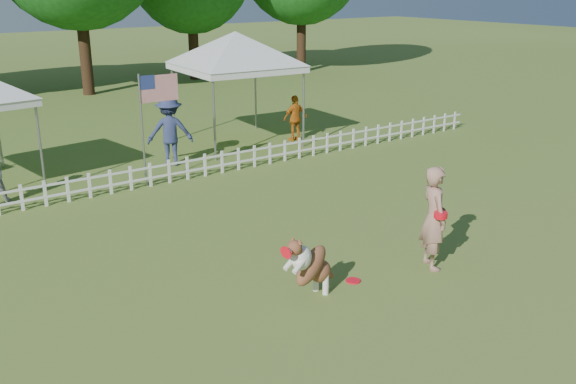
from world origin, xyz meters
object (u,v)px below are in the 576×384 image
at_px(canopy_tent_right, 237,90).
at_px(spectator_b, 170,131).
at_px(handler, 434,218).
at_px(dog, 312,265).
at_px(spectator_c, 295,118).
at_px(frisbee_on_turf, 353,281).
at_px(flag_pole, 143,131).

bearing_deg(canopy_tent_right, spectator_b, -154.76).
distance_m(handler, canopy_tent_right, 9.96).
xyz_separation_m(dog, spectator_c, (5.95, 8.66, 0.15)).
xyz_separation_m(dog, canopy_tent_right, (4.33, 9.46, 1.09)).
distance_m(handler, spectator_c, 9.62).
xyz_separation_m(handler, spectator_b, (-0.86, 8.63, 0.03)).
distance_m(frisbee_on_turf, spectator_c, 10.00).
bearing_deg(spectator_c, flag_pole, 20.30).
xyz_separation_m(canopy_tent_right, spectator_b, (-2.78, -1.11, -0.70)).
distance_m(dog, canopy_tent_right, 10.46).
relative_size(dog, spectator_b, 0.59).
xyz_separation_m(handler, dog, (-2.41, 0.29, -0.36)).
bearing_deg(flag_pole, spectator_b, 45.26).
relative_size(dog, spectator_c, 0.78).
xyz_separation_m(frisbee_on_turf, spectator_b, (0.64, 8.30, 0.93)).
bearing_deg(spectator_b, handler, 118.06).
distance_m(handler, spectator_b, 8.68).
bearing_deg(frisbee_on_turf, canopy_tent_right, 70.04).
bearing_deg(handler, frisbee_on_turf, 100.95).
bearing_deg(dog, frisbee_on_turf, -10.51).
bearing_deg(dog, flag_pole, 74.54).
bearing_deg(spectator_c, canopy_tent_right, -22.17).
relative_size(flag_pole, spectator_c, 1.91).
bearing_deg(handler, dog, 106.82).
distance_m(handler, dog, 2.46).
bearing_deg(canopy_tent_right, handler, -97.75).
bearing_deg(flag_pole, spectator_c, 15.96).
bearing_deg(spectator_c, spectator_b, 8.23).
xyz_separation_m(flag_pole, spectator_b, (1.32, 1.34, -0.42)).
distance_m(canopy_tent_right, spectator_c, 2.03).
xyz_separation_m(handler, frisbee_on_turf, (-1.50, 0.34, -0.90)).
bearing_deg(dog, canopy_tent_right, 51.83).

